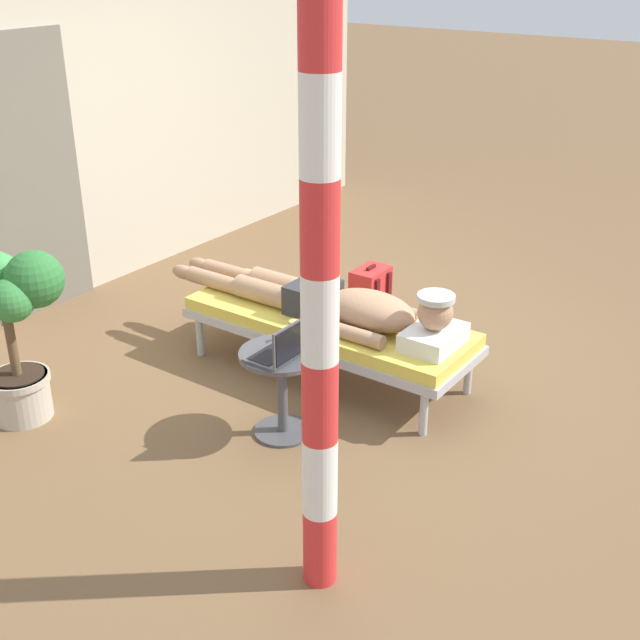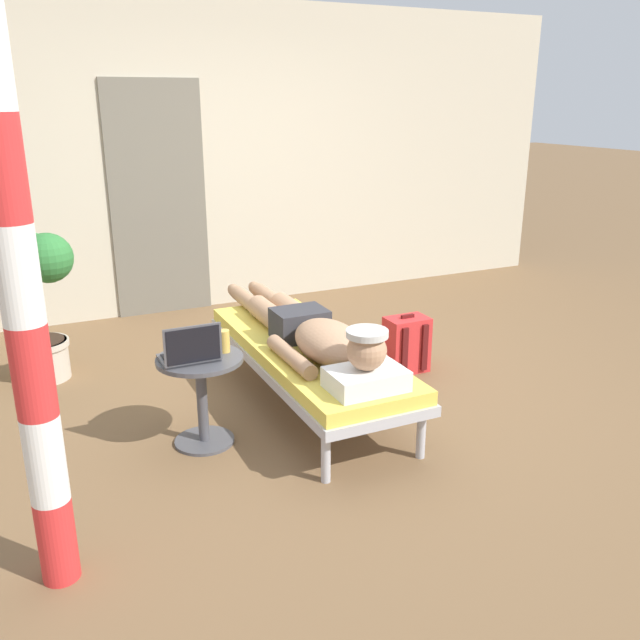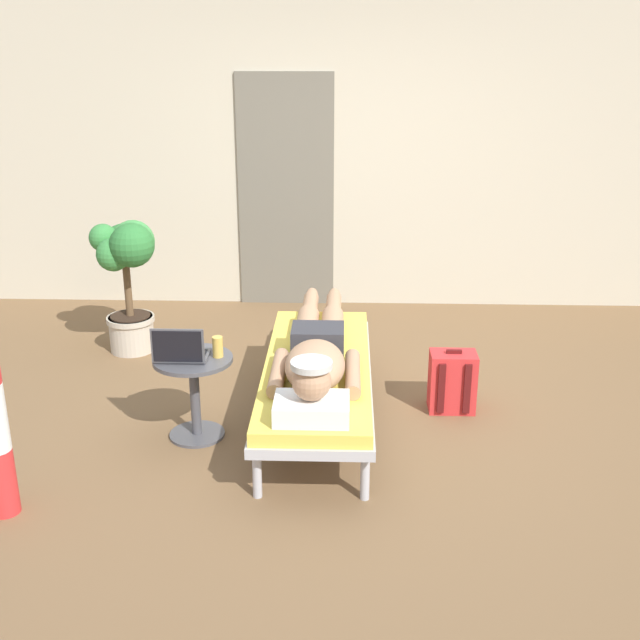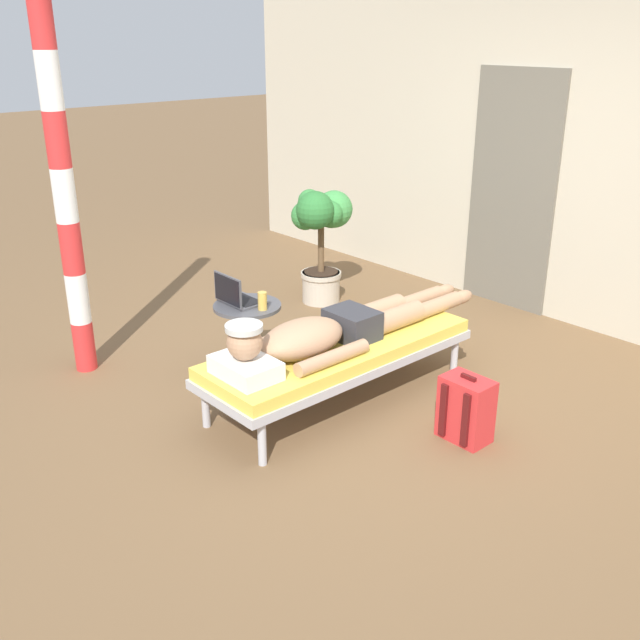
% 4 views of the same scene
% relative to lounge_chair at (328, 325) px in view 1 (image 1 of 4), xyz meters
% --- Properties ---
extents(ground_plane, '(40.00, 40.00, 0.00)m').
position_rel_lounge_chair_xyz_m(ground_plane, '(0.18, 0.12, -0.35)').
color(ground_plane, brown).
extents(house_wall_back, '(7.60, 0.20, 2.70)m').
position_rel_lounge_chair_xyz_m(house_wall_back, '(0.00, 2.49, 1.00)').
color(house_wall_back, beige).
rests_on(house_wall_back, ground).
extents(house_door_panel, '(0.84, 0.03, 2.04)m').
position_rel_lounge_chair_xyz_m(house_door_panel, '(-0.36, 2.38, 0.67)').
color(house_door_panel, '#6D6759').
rests_on(house_door_panel, ground).
extents(lounge_chair, '(0.68, 1.93, 0.42)m').
position_rel_lounge_chair_xyz_m(lounge_chair, '(0.00, 0.00, 0.00)').
color(lounge_chair, '#B7B7BC').
rests_on(lounge_chair, ground).
extents(person_reclining, '(0.53, 2.17, 0.33)m').
position_rel_lounge_chair_xyz_m(person_reclining, '(-0.00, -0.08, 0.17)').
color(person_reclining, white).
rests_on(person_reclining, lounge_chair).
extents(side_table, '(0.48, 0.48, 0.52)m').
position_rel_lounge_chair_xyz_m(side_table, '(-0.74, -0.19, 0.01)').
color(side_table, '#4C4C51').
rests_on(side_table, ground).
extents(laptop, '(0.31, 0.24, 0.23)m').
position_rel_lounge_chair_xyz_m(laptop, '(-0.80, -0.24, 0.24)').
color(laptop, '#4C4C51').
rests_on(laptop, side_table).
extents(drink_glass, '(0.06, 0.06, 0.13)m').
position_rel_lounge_chair_xyz_m(drink_glass, '(-0.59, -0.17, 0.24)').
color(drink_glass, gold).
rests_on(drink_glass, side_table).
extents(backpack, '(0.30, 0.26, 0.42)m').
position_rel_lounge_chair_xyz_m(backpack, '(0.88, 0.23, -0.15)').
color(backpack, red).
rests_on(backpack, ground).
extents(potted_plant, '(0.53, 0.65, 1.05)m').
position_rel_lounge_chair_xyz_m(potted_plant, '(-1.48, 1.19, 0.35)').
color(potted_plant, '#BFB29E').
rests_on(potted_plant, ground).
extents(porch_post, '(0.15, 0.15, 2.57)m').
position_rel_lounge_chair_xyz_m(porch_post, '(-1.58, -1.05, 0.94)').
color(porch_post, red).
rests_on(porch_post, ground).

